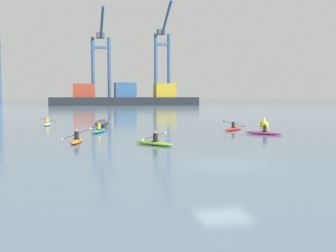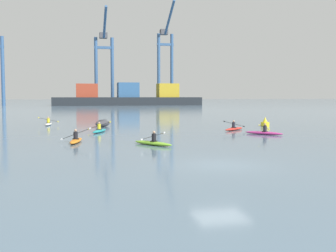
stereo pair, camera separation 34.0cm
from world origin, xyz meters
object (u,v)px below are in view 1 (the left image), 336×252
at_px(kayak_teal, 99,130).
at_px(kayak_white, 47,124).
at_px(kayak_lime, 154,143).
at_px(container_barge, 125,98).
at_px(kayak_magenta, 264,132).
at_px(kayak_red, 234,128).
at_px(channel_buoy, 264,123).
at_px(capsized_dinghy, 102,123).
at_px(gantry_crane_west_mid, 101,59).
at_px(kayak_orange, 77,140).
at_px(gantry_crane_east_mid, 163,57).

bearing_deg(kayak_teal, kayak_white, 115.45).
relative_size(kayak_lime, kayak_white, 0.92).
bearing_deg(kayak_lime, kayak_teal, 105.21).
bearing_deg(kayak_white, container_barge, 77.55).
xyz_separation_m(container_barge, kayak_magenta, (-2.57, -110.44, -2.48)).
height_order(kayak_lime, kayak_magenta, same).
relative_size(container_barge, kayak_red, 17.21).
relative_size(container_barge, channel_buoy, 50.47).
bearing_deg(kayak_red, capsized_dinghy, 148.68).
bearing_deg(gantry_crane_west_mid, kayak_lime, -92.56).
bearing_deg(kayak_white, kayak_orange, -81.01).
distance_m(gantry_crane_west_mid, channel_buoy, 111.73).
distance_m(kayak_red, kayak_white, 20.68).
bearing_deg(kayak_orange, container_barge, 80.95).
bearing_deg(kayak_orange, kayak_lime, -28.49).
bearing_deg(kayak_magenta, channel_buoy, 63.74).
relative_size(capsized_dinghy, kayak_magenta, 0.94).
xyz_separation_m(gantry_crane_west_mid, gantry_crane_east_mid, (23.48, 4.89, 1.76)).
distance_m(kayak_orange, kayak_lime, 5.64).
bearing_deg(gantry_crane_east_mid, kayak_lime, -102.67).
relative_size(gantry_crane_east_mid, kayak_white, 10.64).
distance_m(kayak_magenta, kayak_white, 24.12).
xyz_separation_m(gantry_crane_west_mid, kayak_teal, (-8.45, -113.74, -16.17)).
relative_size(gantry_crane_east_mid, kayak_red, 12.46).
distance_m(kayak_teal, kayak_orange, 8.17).
bearing_deg(kayak_magenta, gantry_crane_east_mid, 81.48).
height_order(gantry_crane_west_mid, kayak_orange, gantry_crane_west_mid).
xyz_separation_m(kayak_orange, kayak_red, (14.65, 7.45, 0.00)).
xyz_separation_m(channel_buoy, kayak_red, (-5.11, -4.01, -0.19)).
relative_size(gantry_crane_west_mid, kayak_orange, 9.53).
xyz_separation_m(kayak_orange, kayak_white, (-2.91, 18.37, 0.00)).
xyz_separation_m(kayak_red, kayak_white, (-17.55, 10.93, 0.00)).
distance_m(gantry_crane_east_mid, capsized_dinghy, 117.51).
distance_m(capsized_dinghy, kayak_magenta, 17.37).
relative_size(gantry_crane_east_mid, channel_buoy, 36.53).
bearing_deg(channel_buoy, gantry_crane_west_mid, 94.79).
height_order(kayak_orange, kayak_magenta, kayak_orange).
bearing_deg(gantry_crane_west_mid, capsized_dinghy, -94.12).
height_order(capsized_dinghy, kayak_red, kayak_red).
bearing_deg(kayak_red, kayak_magenta, -80.37).
bearing_deg(channel_buoy, kayak_red, -141.86).
bearing_deg(gantry_crane_west_mid, gantry_crane_east_mid, 11.78).
height_order(kayak_lime, kayak_red, same).
relative_size(kayak_teal, kayak_lime, 1.08).
relative_size(channel_buoy, kayak_teal, 0.29).
xyz_separation_m(container_barge, gantry_crane_east_mid, (15.98, 13.37, 15.45)).
relative_size(kayak_orange, kayak_lime, 1.09).
distance_m(gantry_crane_west_mid, kayak_orange, 123.17).
xyz_separation_m(kayak_teal, kayak_orange, (-2.08, -7.90, 0.00)).
bearing_deg(kayak_magenta, container_barge, 88.67).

